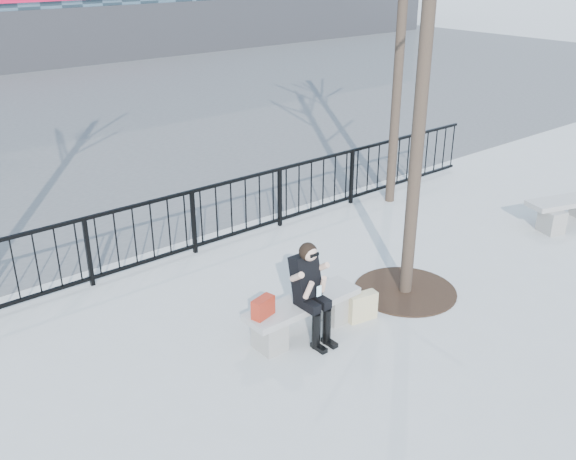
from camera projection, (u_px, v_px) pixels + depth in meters
ground at (303, 333)px, 8.44m from camera, size 120.00×120.00×0.00m
railing at (183, 225)px, 10.35m from camera, size 14.00×0.06×1.10m
tree_grate at (405, 291)px, 9.46m from camera, size 1.50×1.50×0.02m
bench_main at (303, 313)px, 8.32m from camera, size 1.65×0.46×0.49m
bench_second at (569, 208)px, 11.66m from camera, size 1.70×0.47×0.51m
seated_woman at (312, 293)px, 8.06m from camera, size 0.50×0.64×1.34m
handbag at (263, 307)px, 7.84m from camera, size 0.33×0.21×0.25m
shopping_bag at (362, 307)px, 8.68m from camera, size 0.44×0.23×0.39m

